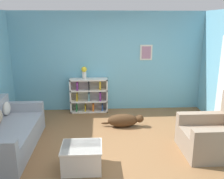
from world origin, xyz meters
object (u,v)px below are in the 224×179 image
recliner_chair (217,135)px  couch (5,134)px  vase (84,72)px  coffee_table (82,157)px  bookshelf (89,95)px  dog (124,120)px

recliner_chair → couch: bearing=175.2°
recliner_chair → vase: bearing=137.5°
coffee_table → vase: (-0.08, 2.69, 0.86)m
coffee_table → couch: bearing=153.5°
couch → vase: 2.53m
bookshelf → couch: bearing=-127.1°
bookshelf → dog: bookshelf is taller
coffee_table → bookshelf: bearing=89.2°
vase → recliner_chair: bearing=-42.5°
couch → vase: bearing=54.7°
coffee_table → dog: (0.86, 1.64, -0.06)m
dog → vase: vase is taller
bookshelf → vase: bearing=-168.9°
bookshelf → vase: vase is taller
recliner_chair → vase: 3.47m
couch → coffee_table: bearing=-26.5°
couch → recliner_chair: 3.91m
bookshelf → coffee_table: 2.73m
vase → couch: bearing=-125.3°
dog → vase: (-0.94, 1.06, 0.92)m
couch → bookshelf: size_ratio=2.03×
recliner_chair → dog: 2.00m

